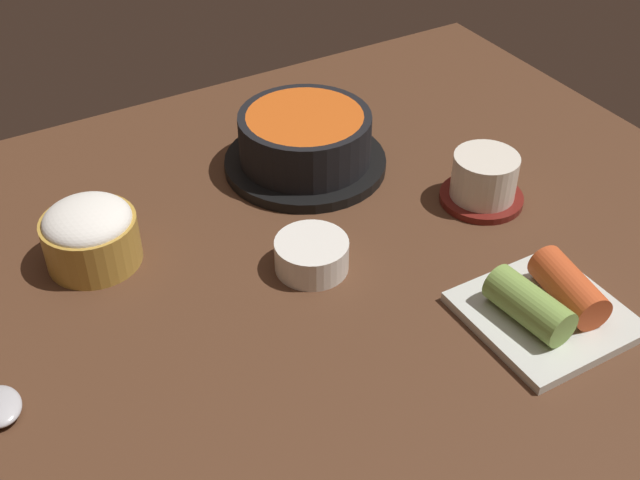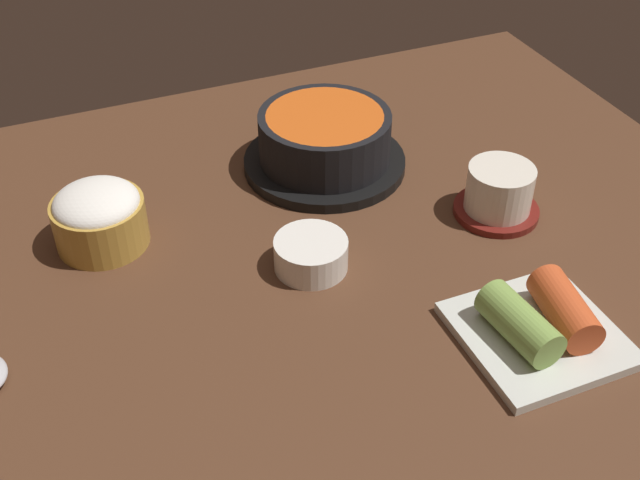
% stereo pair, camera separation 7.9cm
% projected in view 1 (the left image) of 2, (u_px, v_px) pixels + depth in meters
% --- Properties ---
extents(dining_table, '(1.00, 0.76, 0.02)m').
position_uv_depth(dining_table, '(293.00, 266.00, 0.82)').
color(dining_table, '#4C2D1C').
rests_on(dining_table, ground).
extents(stone_pot, '(0.19, 0.19, 0.07)m').
position_uv_depth(stone_pot, '(305.00, 142.00, 0.93)').
color(stone_pot, black).
rests_on(stone_pot, dining_table).
extents(rice_bowl, '(0.09, 0.09, 0.07)m').
position_uv_depth(rice_bowl, '(90.00, 233.00, 0.79)').
color(rice_bowl, '#B78C38').
rests_on(rice_bowl, dining_table).
extents(tea_cup_with_saucer, '(0.09, 0.09, 0.06)m').
position_uv_depth(tea_cup_with_saucer, '(484.00, 180.00, 0.88)').
color(tea_cup_with_saucer, maroon).
rests_on(tea_cup_with_saucer, dining_table).
extents(banchan_cup_center, '(0.07, 0.07, 0.03)m').
position_uv_depth(banchan_cup_center, '(312.00, 254.00, 0.79)').
color(banchan_cup_center, white).
rests_on(banchan_cup_center, dining_table).
extents(kimchi_plate, '(0.14, 0.14, 0.05)m').
position_uv_depth(kimchi_plate, '(547.00, 305.00, 0.74)').
color(kimchi_plate, silver).
rests_on(kimchi_plate, dining_table).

